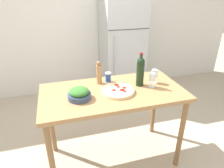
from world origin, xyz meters
TOP-DOWN VIEW (x-y plane):
  - ground_plane at (0.00, 0.00)m, footprint 14.00×14.00m
  - wall_back at (-0.00, 2.01)m, footprint 6.40×0.08m
  - refrigerator at (0.64, 1.61)m, footprint 0.70×0.72m
  - prep_counter at (0.00, 0.00)m, footprint 1.48×0.75m
  - wine_bottle at (0.32, 0.05)m, footprint 0.08×0.08m
  - wine_glass_near at (0.42, -0.03)m, footprint 0.07×0.07m
  - wine_glass_far at (0.50, 0.06)m, footprint 0.07×0.07m
  - pepper_mill at (-0.10, 0.21)m, footprint 0.06×0.06m
  - salad_bowl at (-0.36, -0.07)m, footprint 0.23×0.23m
  - homemade_pizza at (0.04, -0.04)m, footprint 0.34×0.34m
  - salt_canister at (0.01, 0.23)m, footprint 0.06×0.06m

SIDE VIEW (x-z plane):
  - ground_plane at x=0.00m, z-range 0.00..0.00m
  - prep_counter at x=0.00m, z-range 0.35..1.28m
  - refrigerator at x=0.64m, z-range 0.00..1.79m
  - homemade_pizza at x=0.04m, z-range 0.92..0.96m
  - salad_bowl at x=-0.36m, z-range 0.92..1.03m
  - salt_canister at x=0.01m, z-range 0.92..1.03m
  - wine_glass_near at x=0.42m, z-range 0.95..1.11m
  - wine_glass_far at x=0.50m, z-range 0.96..1.11m
  - pepper_mill at x=-0.10m, z-range 0.92..1.18m
  - wine_bottle at x=0.32m, z-range 0.91..1.28m
  - wall_back at x=0.00m, z-range 0.00..2.60m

